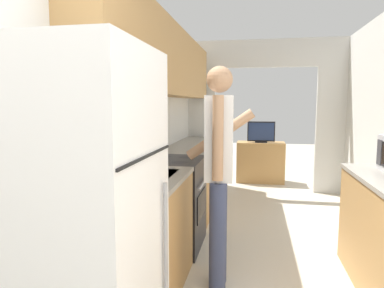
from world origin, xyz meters
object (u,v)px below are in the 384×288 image
at_px(person, 219,171).
at_px(tv_cabinet, 260,162).
at_px(television, 261,132).
at_px(range_oven, 171,202).
at_px(refrigerator, 79,233).

height_order(person, tv_cabinet, person).
bearing_deg(television, person, -95.53).
relative_size(range_oven, tv_cabinet, 1.19).
height_order(refrigerator, tv_cabinet, refrigerator).
relative_size(person, tv_cabinet, 1.99).
height_order(refrigerator, person, person).
bearing_deg(person, television, -8.18).
relative_size(range_oven, person, 0.60).
distance_m(refrigerator, range_oven, 1.93).
relative_size(refrigerator, tv_cabinet, 1.96).
bearing_deg(tv_cabinet, range_oven, -106.51).
xyz_separation_m(refrigerator, television, (0.90, 4.99, 0.08)).
bearing_deg(tv_cabinet, person, -95.47).
xyz_separation_m(refrigerator, person, (0.53, 1.18, 0.09)).
bearing_deg(television, refrigerator, -100.20).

